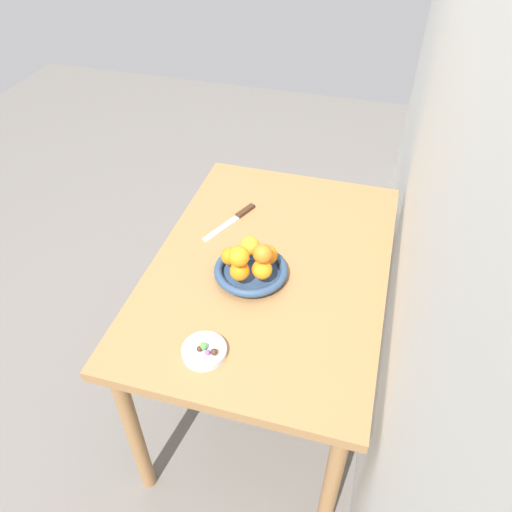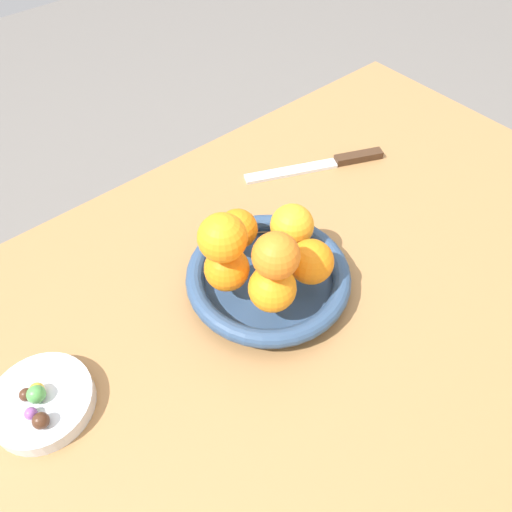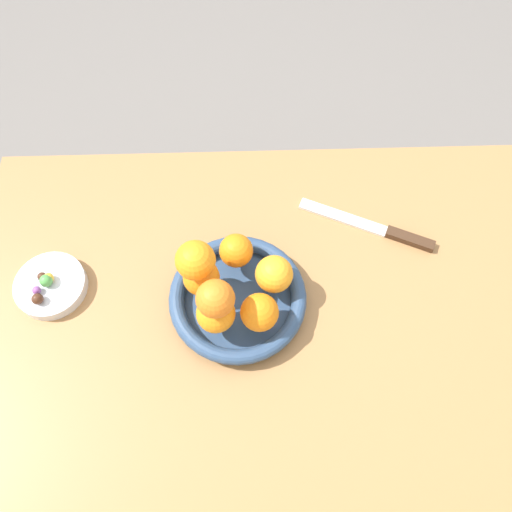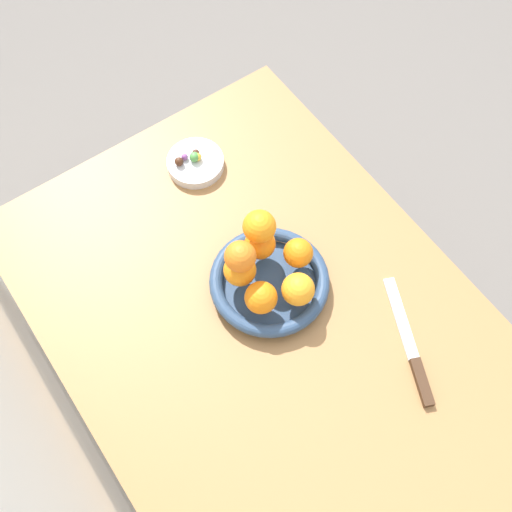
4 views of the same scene
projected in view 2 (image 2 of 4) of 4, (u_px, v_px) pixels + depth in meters
ground_plane at (295, 455)px, 1.30m from camera, size 6.00×6.00×0.00m
dining_table at (319, 314)px, 0.80m from camera, size 1.10×0.76×0.74m
fruit_bowl at (268, 278)px, 0.71m from camera, size 0.23×0.23×0.04m
candy_dish at (42, 402)px, 0.60m from camera, size 0.12×0.12×0.02m
orange_0 at (227, 269)px, 0.66m from camera, size 0.06×0.06×0.06m
orange_1 at (273, 289)px, 0.64m from camera, size 0.06×0.06×0.06m
orange_2 at (312, 263)px, 0.67m from camera, size 0.06×0.06×0.06m
orange_3 at (292, 226)px, 0.71m from camera, size 0.06×0.06×0.06m
orange_4 at (238, 229)px, 0.71m from camera, size 0.06×0.06×0.06m
orange_5 at (222, 238)px, 0.61m from camera, size 0.06×0.06×0.06m
orange_6 at (277, 257)px, 0.59m from camera, size 0.06×0.06×0.06m
candy_ball_0 at (31, 413)px, 0.57m from camera, size 0.01×0.01×0.01m
candy_ball_1 at (36, 394)px, 0.58m from camera, size 0.02×0.02×0.02m
candy_ball_2 at (41, 421)px, 0.56m from camera, size 0.02×0.02×0.02m
candy_ball_3 at (26, 395)px, 0.59m from camera, size 0.02×0.02×0.02m
candy_ball_4 at (37, 390)px, 0.59m from camera, size 0.02×0.02×0.02m
knife at (327, 163)px, 0.90m from camera, size 0.25×0.13×0.01m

